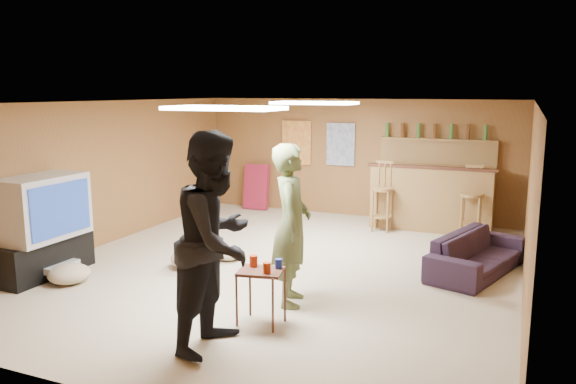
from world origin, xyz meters
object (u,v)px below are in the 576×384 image
at_px(tv_body, 42,207).
at_px(tray_table, 261,297).
at_px(person_black, 217,241).
at_px(sofa, 478,254).
at_px(bar_counter, 432,198).
at_px(person_olive, 291,225).

bearing_deg(tv_body, tray_table, -5.20).
bearing_deg(person_black, tray_table, -13.51).
distance_m(tv_body, sofa, 5.61).
bearing_deg(sofa, bar_counter, 40.77).
relative_size(tv_body, tray_table, 1.92).
bearing_deg(tray_table, tv_body, 174.80).
xyz_separation_m(person_olive, person_black, (-0.22, -1.25, 0.11)).
height_order(tv_body, tray_table, tv_body).
relative_size(tv_body, sofa, 0.62).
xyz_separation_m(tv_body, sofa, (5.09, 2.28, -0.64)).
height_order(tv_body, person_olive, person_olive).
xyz_separation_m(bar_counter, person_olive, (-0.90, -4.08, 0.35)).
relative_size(tv_body, bar_counter, 0.55).
bearing_deg(person_olive, bar_counter, -30.30).
bearing_deg(tv_body, sofa, 24.15).
height_order(person_olive, tray_table, person_olive).
relative_size(sofa, tray_table, 3.10).
bearing_deg(bar_counter, person_black, -101.80).
distance_m(bar_counter, sofa, 2.38).
bearing_deg(tray_table, bar_counter, 78.60).
bearing_deg(tray_table, sofa, 53.65).
bearing_deg(bar_counter, tv_body, -133.00).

